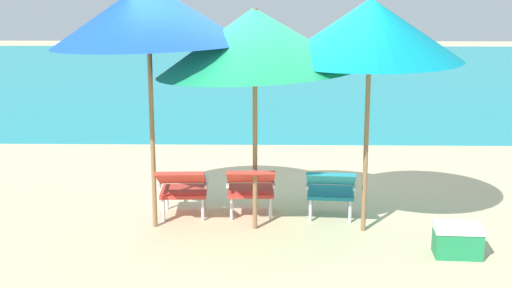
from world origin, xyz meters
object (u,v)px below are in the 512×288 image
at_px(cooler_box, 458,240).
at_px(lounge_chair_center, 251,185).
at_px(beach_umbrella_left, 148,14).
at_px(lounge_chair_left, 183,185).
at_px(beach_umbrella_right, 370,30).
at_px(lounge_chair_right, 331,186).
at_px(beach_umbrella_center, 255,40).

bearing_deg(cooler_box, lounge_chair_center, 152.72).
height_order(beach_umbrella_left, cooler_box, beach_umbrella_left).
xyz_separation_m(lounge_chair_left, beach_umbrella_right, (1.98, -0.31, 1.75)).
bearing_deg(cooler_box, beach_umbrella_left, 165.73).
bearing_deg(lounge_chair_center, lounge_chair_right, -3.64).
distance_m(lounge_chair_right, beach_umbrella_center, 1.85).
bearing_deg(cooler_box, lounge_chair_right, 139.23).
height_order(beach_umbrella_left, beach_umbrella_right, beach_umbrella_left).
relative_size(beach_umbrella_center, cooler_box, 4.95).
bearing_deg(beach_umbrella_right, lounge_chair_left, 171.03).
relative_size(lounge_chair_left, beach_umbrella_center, 0.37).
relative_size(lounge_chair_center, lounge_chair_right, 0.97).
distance_m(lounge_chair_left, beach_umbrella_center, 1.85).
distance_m(lounge_chair_center, beach_umbrella_left, 2.19).
xyz_separation_m(lounge_chair_center, beach_umbrella_right, (1.22, -0.36, 1.75)).
distance_m(lounge_chair_right, beach_umbrella_right, 1.80).
bearing_deg(cooler_box, lounge_chair_left, 160.20).
bearing_deg(lounge_chair_right, cooler_box, -40.77).
relative_size(lounge_chair_center, cooler_box, 1.81).
distance_m(lounge_chair_left, lounge_chair_right, 1.65).
xyz_separation_m(lounge_chair_left, cooler_box, (2.81, -1.01, -0.24)).
bearing_deg(lounge_chair_center, beach_umbrella_left, -165.51).
distance_m(lounge_chair_center, beach_umbrella_right, 2.16).
height_order(beach_umbrella_right, cooler_box, beach_umbrella_right).
bearing_deg(beach_umbrella_left, beach_umbrella_center, -2.59).
height_order(lounge_chair_left, beach_umbrella_left, beach_umbrella_left).
relative_size(lounge_chair_center, beach_umbrella_right, 0.33).
height_order(beach_umbrella_center, beach_umbrella_right, beach_umbrella_right).
relative_size(lounge_chair_right, cooler_box, 1.87).
bearing_deg(lounge_chair_left, beach_umbrella_center, -18.62).
bearing_deg(lounge_chair_center, lounge_chair_left, -176.57).
distance_m(lounge_chair_right, beach_umbrella_left, 2.72).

